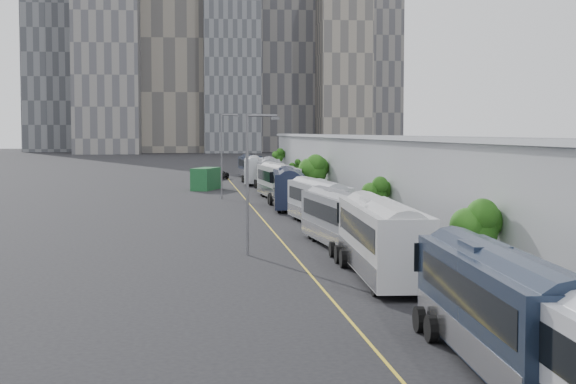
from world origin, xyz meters
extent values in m
cube|color=gray|center=(9.00, 55.00, 0.06)|extent=(10.00, 170.00, 0.12)
cube|color=gold|center=(-1.50, 55.00, 0.01)|extent=(0.12, 160.00, 0.02)
cube|color=gray|center=(13.00, 55.00, 3.40)|extent=(12.00, 160.00, 6.80)
cube|color=gray|center=(13.00, 55.00, 5.85)|extent=(12.45, 160.40, 2.57)
cube|color=gray|center=(7.10, 55.00, 7.00)|extent=(0.30, 160.00, 0.40)
cube|color=slate|center=(-35.00, 300.00, 47.50)|extent=(22.00, 22.00, 95.00)
cube|color=slate|center=(8.00, 310.00, 40.00)|extent=(20.00, 20.00, 80.00)
cube|color=slate|center=(28.00, 330.00, 52.50)|extent=(24.00, 24.00, 105.00)
cube|color=gray|center=(48.00, 305.00, 35.00)|extent=(18.00, 18.00, 70.00)
cube|color=slate|center=(-55.00, 340.00, 55.00)|extent=(28.00, 26.00, 110.00)
cube|color=slate|center=(65.00, 340.00, 45.00)|extent=(22.00, 22.00, 90.00)
cube|color=#151E2F|center=(1.98, 18.25, 1.90)|extent=(3.30, 12.97, 3.11)
cube|color=black|center=(1.98, 18.05, 2.46)|extent=(3.27, 11.44, 1.06)
cube|color=silver|center=(1.98, 18.25, 0.91)|extent=(3.33, 12.72, 1.00)
cube|color=#151E2F|center=(1.98, 19.73, 3.61)|extent=(1.41, 2.24, 0.30)
cube|color=silver|center=(1.97, 35.29, 2.02)|extent=(3.38, 13.73, 3.30)
cube|color=black|center=(1.97, 35.08, 2.61)|extent=(3.36, 12.11, 1.12)
cube|color=silver|center=(1.97, 35.29, 0.96)|extent=(3.40, 13.46, 1.06)
cube|color=silver|center=(1.97, 36.86, 3.82)|extent=(1.47, 2.37, 0.31)
cube|color=gray|center=(1.91, 47.39, 1.83)|extent=(3.44, 12.51, 2.99)
cube|color=black|center=(1.91, 47.20, 2.37)|extent=(3.38, 11.04, 1.02)
cube|color=silver|center=(1.91, 47.39, 0.87)|extent=(3.46, 12.27, 0.96)
cube|color=gray|center=(1.91, 48.82, 3.47)|extent=(1.40, 2.18, 0.29)
cube|color=#ABAEB5|center=(2.56, 61.13, 1.83)|extent=(3.61, 12.53, 2.99)
cube|color=black|center=(2.56, 60.94, 2.37)|extent=(3.54, 11.06, 1.02)
cube|color=silver|center=(2.56, 61.13, 0.87)|extent=(3.63, 12.29, 0.96)
cube|color=#ABAEB5|center=(2.56, 62.56, 3.47)|extent=(1.43, 2.20, 0.29)
cube|color=black|center=(1.85, 76.91, 1.97)|extent=(3.76, 13.50, 3.23)
cube|color=black|center=(1.85, 76.70, 2.55)|extent=(3.69, 11.91, 1.10)
cube|color=silver|center=(1.85, 76.91, 0.94)|extent=(3.78, 13.24, 1.03)
cube|color=black|center=(1.85, 78.45, 3.74)|extent=(1.52, 2.36, 0.31)
cube|color=#B7B7BA|center=(2.11, 88.68, 1.99)|extent=(3.64, 13.61, 3.26)
cube|color=black|center=(2.11, 88.47, 2.58)|extent=(3.59, 12.00, 1.11)
cube|color=silver|center=(2.11, 88.68, 0.95)|extent=(3.66, 13.34, 1.04)
cube|color=#B7B7BA|center=(2.11, 90.23, 3.78)|extent=(1.50, 2.37, 0.31)
cube|color=gray|center=(2.58, 104.18, 2.07)|extent=(4.01, 14.17, 3.39)
cube|color=black|center=(2.58, 103.96, 2.68)|extent=(3.92, 12.50, 1.15)
cube|color=silver|center=(2.58, 104.18, 0.99)|extent=(4.03, 13.90, 1.08)
cube|color=gray|center=(2.58, 105.79, 3.92)|extent=(1.60, 2.48, 0.32)
cube|color=#B8BCC3|center=(1.63, 117.84, 1.98)|extent=(3.71, 13.54, 3.24)
cube|color=black|center=(1.63, 117.63, 2.56)|extent=(3.65, 11.94, 1.10)
cube|color=silver|center=(1.63, 117.84, 0.94)|extent=(3.73, 13.27, 1.04)
cube|color=#B8BCC3|center=(1.63, 119.38, 3.75)|extent=(1.51, 2.36, 0.31)
cube|color=#161E31|center=(2.48, 133.63, 1.86)|extent=(3.81, 12.78, 3.05)
cube|color=black|center=(2.48, 133.43, 2.41)|extent=(3.71, 11.28, 1.04)
cube|color=silver|center=(2.48, 133.63, 0.89)|extent=(3.82, 12.53, 0.98)
cube|color=#161E31|center=(2.48, 135.08, 3.53)|extent=(1.47, 2.25, 0.29)
cylinder|color=black|center=(5.70, 31.89, 1.46)|extent=(0.18, 0.18, 2.91)
sphere|color=#155613|center=(5.70, 31.89, 3.00)|extent=(2.20, 2.20, 2.20)
cylinder|color=black|center=(5.93, 55.09, 1.48)|extent=(0.18, 0.18, 2.96)
sphere|color=#155613|center=(5.93, 55.09, 2.97)|extent=(1.74, 1.74, 1.74)
cylinder|color=black|center=(5.33, 83.70, 1.74)|extent=(0.18, 0.18, 3.48)
sphere|color=#155613|center=(5.33, 83.70, 3.63)|extent=(2.94, 2.94, 2.94)
cylinder|color=black|center=(6.23, 106.19, 1.45)|extent=(0.18, 0.18, 2.90)
sphere|color=#155613|center=(6.23, 106.19, 2.83)|extent=(1.13, 1.13, 1.13)
cylinder|color=black|center=(6.03, 126.03, 1.95)|extent=(0.18, 0.18, 3.89)
sphere|color=#155613|center=(6.03, 126.03, 3.80)|extent=(1.53, 1.53, 1.53)
cylinder|color=#59595E|center=(-4.27, 44.39, 4.26)|extent=(0.18, 0.18, 8.52)
cylinder|color=#59595E|center=(-3.37, 44.39, 8.42)|extent=(1.80, 0.14, 0.14)
cube|color=#59595E|center=(-2.57, 44.39, 8.27)|extent=(0.50, 0.22, 0.18)
cylinder|color=#59595E|center=(-4.08, 89.77, 4.73)|extent=(0.18, 0.18, 9.46)
cylinder|color=#59595E|center=(-3.18, 89.77, 9.36)|extent=(1.80, 0.14, 0.14)
cube|color=#59595E|center=(-2.38, 89.77, 9.21)|extent=(0.50, 0.22, 0.18)
cube|color=#164A25|center=(-5.53, 105.43, 1.42)|extent=(4.09, 6.48, 2.84)
imported|color=black|center=(-3.19, 129.92, 0.69)|extent=(3.98, 5.46, 1.38)
camera|label=1|loc=(-7.81, -8.45, 7.44)|focal=55.00mm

